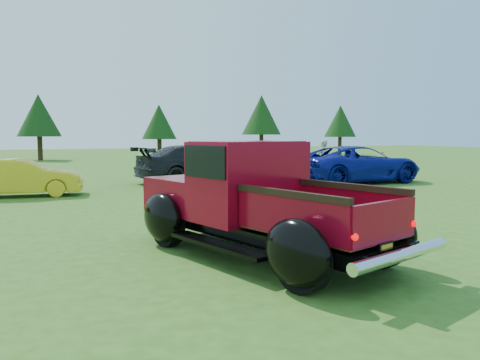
{
  "coord_description": "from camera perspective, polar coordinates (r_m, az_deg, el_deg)",
  "views": [
    {
      "loc": [
        -2.95,
        -7.83,
        1.93
      ],
      "look_at": [
        0.47,
        0.2,
        1.09
      ],
      "focal_mm": 35.0,
      "sensor_mm": 36.0,
      "label": 1
    }
  ],
  "objects": [
    {
      "name": "tree_east",
      "position": [
        41.45,
        2.63,
        7.91
      ],
      "size": [
        3.46,
        3.46,
        5.4
      ],
      "color": "#332114",
      "rests_on": "ground"
    },
    {
      "name": "show_car_yellow",
      "position": [
        16.18,
        -24.94,
        0.25
      ],
      "size": [
        3.69,
        1.67,
        1.18
      ],
      "primitive_type": "imported",
      "rotation": [
        0.0,
        0.0,
        1.45
      ],
      "color": "gold",
      "rests_on": "ground"
    },
    {
      "name": "show_car_blue",
      "position": [
        19.45,
        14.13,
        1.87
      ],
      "size": [
        5.48,
        2.77,
        1.49
      ],
      "primitive_type": "imported",
      "rotation": [
        0.0,
        0.0,
        1.63
      ],
      "color": "navy",
      "rests_on": "ground"
    },
    {
      "name": "show_car_grey",
      "position": [
        19.24,
        -5.03,
        2.01
      ],
      "size": [
        5.5,
        3.0,
        1.51
      ],
      "primitive_type": "imported",
      "rotation": [
        0.0,
        0.0,
        1.75
      ],
      "color": "black",
      "rests_on": "ground"
    },
    {
      "name": "tree_far_east",
      "position": [
        46.87,
        12.13,
        7.02
      ],
      "size": [
        3.07,
        3.07,
        4.8
      ],
      "color": "#332114",
      "rests_on": "ground"
    },
    {
      "name": "ground",
      "position": [
        8.58,
        -2.39,
        -7.47
      ],
      "size": [
        120.0,
        120.0,
        0.0
      ],
      "primitive_type": "plane",
      "color": "#365718",
      "rests_on": "ground"
    },
    {
      "name": "spectator",
      "position": [
        20.43,
        10.05,
        2.45
      ],
      "size": [
        0.73,
        0.58,
        1.73
      ],
      "primitive_type": "imported",
      "rotation": [
        0.0,
        0.0,
        3.45
      ],
      "color": "#ADA996",
      "rests_on": "ground"
    },
    {
      "name": "tree_mid_right",
      "position": [
        38.88,
        -9.83,
        6.99
      ],
      "size": [
        2.82,
        2.82,
        4.4
      ],
      "color": "#332114",
      "rests_on": "ground"
    },
    {
      "name": "tree_mid_left",
      "position": [
        38.85,
        -23.33,
        7.22
      ],
      "size": [
        3.2,
        3.2,
        5.0
      ],
      "color": "#332114",
      "rests_on": "ground"
    },
    {
      "name": "pickup_truck",
      "position": [
        7.71,
        1.0,
        -2.4
      ],
      "size": [
        3.43,
        5.24,
        1.83
      ],
      "rotation": [
        0.0,
        0.0,
        0.29
      ],
      "color": "black",
      "rests_on": "ground"
    }
  ]
}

